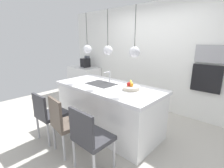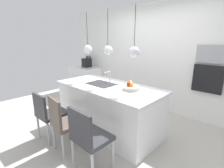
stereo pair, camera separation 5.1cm
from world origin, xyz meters
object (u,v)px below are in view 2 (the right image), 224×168
at_px(coffee_machine, 87,62).
at_px(chair_near, 49,113).
at_px(chair_far, 88,136).
at_px(fruit_bowl, 131,87).
at_px(oven, 208,79).
at_px(microwave, 212,54).
at_px(chair_middle, 65,121).

bearing_deg(coffee_machine, chair_near, -51.63).
bearing_deg(coffee_machine, chair_far, -37.99).
distance_m(fruit_bowl, oven, 1.70).
bearing_deg(chair_near, coffee_machine, 128.37).
distance_m(microwave, chair_middle, 2.99).
xyz_separation_m(fruit_bowl, chair_near, (-0.98, -1.03, -0.45)).
bearing_deg(microwave, chair_near, -125.35).
relative_size(oven, chair_far, 0.61).
bearing_deg(oven, chair_far, -105.51).
xyz_separation_m(oven, chair_far, (-0.70, -2.53, -0.45)).
bearing_deg(coffee_machine, chair_middle, -44.41).
bearing_deg(chair_near, chair_far, -0.03).
bearing_deg(fruit_bowl, chair_middle, -114.40).
relative_size(fruit_bowl, microwave, 0.54).
xyz_separation_m(microwave, chair_middle, (-1.28, -2.53, -0.95)).
xyz_separation_m(chair_near, chair_far, (1.09, -0.00, 0.03)).
distance_m(coffee_machine, chair_far, 3.66).
bearing_deg(fruit_bowl, oven, 61.57).
relative_size(fruit_bowl, coffee_machine, 0.77).
height_order(coffee_machine, microwave, microwave).
xyz_separation_m(microwave, oven, (0.00, 0.00, -0.50)).
xyz_separation_m(fruit_bowl, chair_middle, (-0.47, -1.04, -0.42)).
xyz_separation_m(fruit_bowl, microwave, (0.81, 1.49, 0.52)).
bearing_deg(oven, microwave, 0.00).
xyz_separation_m(coffee_machine, oven, (3.56, 0.30, -0.03)).
bearing_deg(fruit_bowl, coffee_machine, 156.47).
bearing_deg(chair_near, fruit_bowl, 46.40).
bearing_deg(chair_far, oven, 74.49).
height_order(oven, chair_middle, oven).
height_order(chair_near, chair_middle, chair_middle).
relative_size(fruit_bowl, chair_far, 0.32).
relative_size(oven, chair_middle, 0.61).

